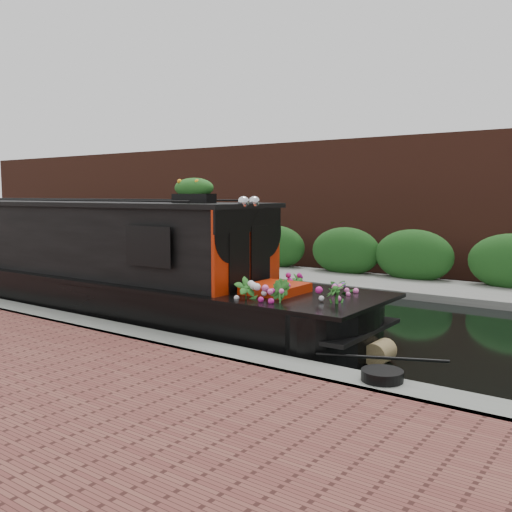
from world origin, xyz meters
The scene contains 8 objects.
ground centered at (0.00, 0.00, 0.00)m, with size 80.00×80.00×0.00m, color black.
near_bank_coping centered at (0.00, -3.30, 0.00)m, with size 40.00×0.60×0.50m, color slate.
far_bank_path centered at (0.00, 4.20, 0.00)m, with size 40.00×2.40×0.34m, color slate.
far_hedge centered at (0.00, 5.10, 0.00)m, with size 40.00×1.10×2.80m, color #1D4C19.
far_brick_wall centered at (0.00, 7.20, 0.00)m, with size 40.00×1.00×8.00m, color #52271B.
narrowboat centered at (-2.10, -1.86, 0.84)m, with size 12.02×2.29×2.82m.
rope_fender centered at (4.28, -1.86, 0.16)m, with size 0.32×0.32×0.42m, color olive.
coiled_mooring_rope centered at (4.90, -3.20, 0.31)m, with size 0.47×0.47×0.12m, color black.
Camera 1 is at (7.42, -9.03, 2.33)m, focal length 40.00 mm.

